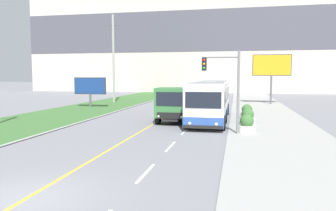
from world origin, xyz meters
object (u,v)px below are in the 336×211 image
at_px(dump_truck, 175,105).
at_px(billboard_large, 272,67).
at_px(utility_pole_far, 113,59).
at_px(traffic_light_mast, 226,81).
at_px(city_bus, 211,100).
at_px(planter_round_near, 247,125).
at_px(planter_round_third, 247,112).
at_px(billboard_small, 90,87).
at_px(planter_round_second, 247,117).

height_order(dump_truck, billboard_large, billboard_large).
height_order(utility_pole_far, billboard_large, utility_pole_far).
bearing_deg(traffic_light_mast, city_bus, 102.72).
xyz_separation_m(planter_round_near, planter_round_third, (0.22, 7.25, -0.01)).
bearing_deg(billboard_small, planter_round_third, -20.61).
height_order(traffic_light_mast, planter_round_near, traffic_light_mast).
height_order(utility_pole_far, planter_round_third, utility_pole_far).
distance_m(city_bus, traffic_light_mast, 6.64).
xyz_separation_m(traffic_light_mast, billboard_large, (4.76, 21.90, 1.35)).
height_order(dump_truck, utility_pole_far, utility_pole_far).
bearing_deg(utility_pole_far, dump_truck, -55.53).
height_order(traffic_light_mast, planter_round_third, traffic_light_mast).
bearing_deg(planter_round_third, planter_round_near, -91.72).
bearing_deg(billboard_small, traffic_light_mast, -42.01).
relative_size(dump_truck, utility_pole_far, 0.58).
relative_size(city_bus, dump_truck, 1.84).
bearing_deg(planter_round_second, planter_round_near, -92.34).
height_order(utility_pole_far, traffic_light_mast, utility_pole_far).
relative_size(billboard_large, planter_round_near, 5.27).
distance_m(dump_truck, traffic_light_mast, 6.19).
relative_size(utility_pole_far, billboard_small, 3.09).
bearing_deg(billboard_small, billboard_large, 21.68).
relative_size(dump_truck, planter_round_third, 5.87).
distance_m(utility_pole_far, planter_round_near, 27.05).
relative_size(traffic_light_mast, planter_round_second, 4.38).
bearing_deg(dump_truck, traffic_light_mast, -47.86).
relative_size(billboard_large, billboard_small, 1.65).
bearing_deg(billboard_large, planter_round_third, -102.85).
distance_m(traffic_light_mast, billboard_large, 22.45).
bearing_deg(planter_round_second, utility_pole_far, 134.48).
relative_size(city_bus, traffic_light_mast, 2.43).
bearing_deg(billboard_small, city_bus, -28.57).
xyz_separation_m(dump_truck, traffic_light_mast, (3.94, -4.36, 1.93)).
relative_size(traffic_light_mast, planter_round_near, 4.37).
distance_m(billboard_large, billboard_small, 21.82).
bearing_deg(planter_round_third, billboard_large, 77.15).
relative_size(billboard_small, planter_round_second, 3.20).
bearing_deg(billboard_small, utility_pole_far, 89.57).
distance_m(city_bus, planter_round_near, 6.62).
bearing_deg(billboard_large, planter_round_near, -99.19).
distance_m(planter_round_near, planter_round_second, 3.63).
relative_size(traffic_light_mast, billboard_small, 1.37).
distance_m(utility_pole_far, planter_round_second, 24.49).
height_order(dump_truck, traffic_light_mast, traffic_light_mast).
height_order(planter_round_second, planter_round_third, planter_round_second).
height_order(planter_round_near, planter_round_third, planter_round_near).
xyz_separation_m(billboard_large, planter_round_near, (-3.50, -21.62, -4.02)).
bearing_deg(utility_pole_far, traffic_light_mast, -53.80).
xyz_separation_m(city_bus, traffic_light_mast, (1.41, -6.26, 1.68)).
bearing_deg(planter_round_third, billboard_small, 159.39).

